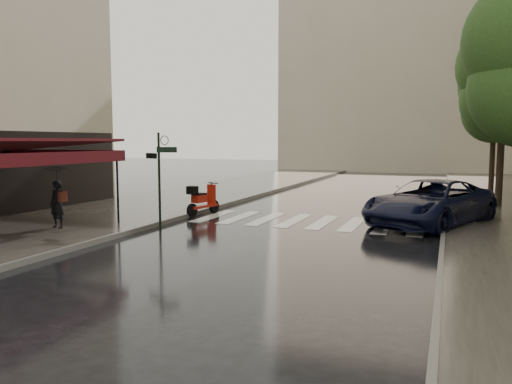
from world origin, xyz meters
The scene contains 12 objects.
ground centered at (0.00, 0.00, 0.00)m, with size 120.00×120.00×0.00m, color black.
sidewalk_near centered at (-4.50, 12.00, 0.06)m, with size 6.00×60.00×0.12m, color #38332D.
curb_near centered at (-1.45, 12.00, 0.07)m, with size 0.12×60.00×0.16m, color #595651.
curb_far centered at (7.45, 12.00, 0.07)m, with size 0.12×60.00×0.16m, color #595651.
crosswalk centered at (2.98, 6.00, 0.01)m, with size 7.85×3.20×0.01m.
signpost centered at (-1.19, 3.00, 1.83)m, with size 1.17×0.29×3.10m.
backdrop_building centered at (3.00, 38.00, 10.00)m, with size 22.00×6.00×20.00m, color tan.
tree_mid centered at (9.50, 12.00, 5.59)m, with size 3.80×3.80×8.34m.
tree_far centered at (9.70, 19.00, 5.46)m, with size 3.80×3.80×8.16m.
pedestrian_with_umbrella centered at (-3.79, 1.23, 1.70)m, with size 0.95×0.97×2.36m.
scooter centered at (-1.22, 6.02, 0.56)m, with size 0.71×1.81×1.21m.
parked_car centered at (7.00, 6.65, 0.77)m, with size 2.56×5.56×1.54m, color black.
Camera 1 is at (7.55, -10.87, 2.82)m, focal length 35.00 mm.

